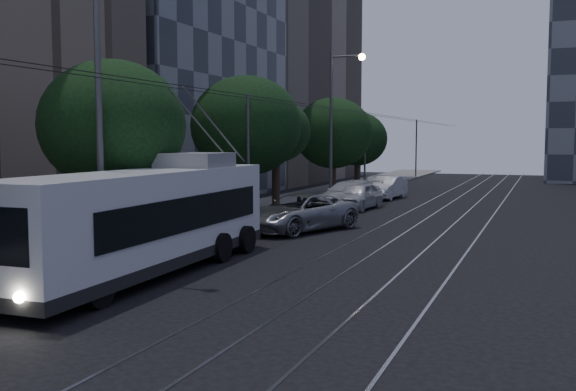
{
  "coord_description": "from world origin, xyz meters",
  "views": [
    {
      "loc": [
        7.23,
        -16.19,
        3.96
      ],
      "look_at": [
        -0.66,
        3.33,
        2.12
      ],
      "focal_mm": 40.0,
      "sensor_mm": 36.0,
      "label": 1
    }
  ],
  "objects_px": {
    "car_white_a": "(358,196)",
    "car_white_d": "(376,184)",
    "trolleybus": "(149,219)",
    "streetlamp_far": "(337,111)",
    "car_white_c": "(386,188)",
    "streetlamp_near": "(109,53)",
    "pickup_silver": "(299,213)",
    "car_white_b": "(348,195)"
  },
  "relations": [
    {
      "from": "trolleybus",
      "to": "car_white_d",
      "type": "height_order",
      "value": "trolleybus"
    },
    {
      "from": "car_white_a",
      "to": "streetlamp_far",
      "type": "bearing_deg",
      "value": 126.15
    },
    {
      "from": "pickup_silver",
      "to": "car_white_c",
      "type": "bearing_deg",
      "value": 111.12
    },
    {
      "from": "streetlamp_near",
      "to": "streetlamp_far",
      "type": "distance_m",
      "value": 23.96
    },
    {
      "from": "car_white_a",
      "to": "car_white_c",
      "type": "distance_m",
      "value": 7.03
    },
    {
      "from": "streetlamp_far",
      "to": "car_white_c",
      "type": "bearing_deg",
      "value": 42.89
    },
    {
      "from": "car_white_c",
      "to": "streetlamp_far",
      "type": "relative_size",
      "value": 0.47
    },
    {
      "from": "streetlamp_near",
      "to": "car_white_c",
      "type": "bearing_deg",
      "value": 85.51
    },
    {
      "from": "car_white_a",
      "to": "pickup_silver",
      "type": "bearing_deg",
      "value": -84.57
    },
    {
      "from": "car_white_a",
      "to": "streetlamp_near",
      "type": "relative_size",
      "value": 0.42
    },
    {
      "from": "trolleybus",
      "to": "car_white_a",
      "type": "bearing_deg",
      "value": 85.44
    },
    {
      "from": "pickup_silver",
      "to": "car_white_b",
      "type": "height_order",
      "value": "pickup_silver"
    },
    {
      "from": "car_white_b",
      "to": "car_white_a",
      "type": "bearing_deg",
      "value": -23.83
    },
    {
      "from": "car_white_a",
      "to": "car_white_c",
      "type": "relative_size",
      "value": 1.0
    },
    {
      "from": "car_white_c",
      "to": "streetlamp_near",
      "type": "distance_m",
      "value": 27.14
    },
    {
      "from": "pickup_silver",
      "to": "streetlamp_far",
      "type": "relative_size",
      "value": 0.6
    },
    {
      "from": "trolleybus",
      "to": "streetlamp_near",
      "type": "bearing_deg",
      "value": -174.61
    },
    {
      "from": "pickup_silver",
      "to": "car_white_b",
      "type": "bearing_deg",
      "value": 115.31
    },
    {
      "from": "trolleybus",
      "to": "streetlamp_near",
      "type": "height_order",
      "value": "streetlamp_near"
    },
    {
      "from": "pickup_silver",
      "to": "car_white_c",
      "type": "xyz_separation_m",
      "value": [
        0.0,
        16.37,
        -0.05
      ]
    },
    {
      "from": "car_white_a",
      "to": "car_white_d",
      "type": "xyz_separation_m",
      "value": [
        -1.6,
        10.65,
        -0.06
      ]
    },
    {
      "from": "car_white_b",
      "to": "streetlamp_far",
      "type": "height_order",
      "value": "streetlamp_far"
    },
    {
      "from": "trolleybus",
      "to": "car_white_d",
      "type": "xyz_separation_m",
      "value": [
        -0.69,
        29.91,
        -0.91
      ]
    },
    {
      "from": "trolleybus",
      "to": "streetlamp_far",
      "type": "bearing_deg",
      "value": 92.42
    },
    {
      "from": "trolleybus",
      "to": "car_white_a",
      "type": "distance_m",
      "value": 19.31
    },
    {
      "from": "trolleybus",
      "to": "streetlamp_near",
      "type": "distance_m",
      "value": 4.99
    },
    {
      "from": "trolleybus",
      "to": "car_white_d",
      "type": "distance_m",
      "value": 29.94
    },
    {
      "from": "car_white_a",
      "to": "streetlamp_near",
      "type": "distance_m",
      "value": 20.34
    },
    {
      "from": "streetlamp_near",
      "to": "trolleybus",
      "type": "bearing_deg",
      "value": 7.25
    },
    {
      "from": "car_white_a",
      "to": "streetlamp_near",
      "type": "xyz_separation_m",
      "value": [
        -2.08,
        -19.42,
        5.7
      ]
    },
    {
      "from": "trolleybus",
      "to": "streetlamp_near",
      "type": "relative_size",
      "value": 1.1
    },
    {
      "from": "car_white_b",
      "to": "car_white_c",
      "type": "relative_size",
      "value": 1.17
    },
    {
      "from": "car_white_c",
      "to": "streetlamp_near",
      "type": "bearing_deg",
      "value": -89.35
    },
    {
      "from": "car_white_a",
      "to": "car_white_d",
      "type": "bearing_deg",
      "value": 103.98
    },
    {
      "from": "trolleybus",
      "to": "pickup_silver",
      "type": "bearing_deg",
      "value": 82.91
    },
    {
      "from": "car_white_b",
      "to": "streetlamp_near",
      "type": "xyz_separation_m",
      "value": [
        -1.35,
        -19.98,
        5.71
      ]
    },
    {
      "from": "car_white_a",
      "to": "streetlamp_far",
      "type": "distance_m",
      "value": 7.29
    },
    {
      "from": "car_white_b",
      "to": "car_white_d",
      "type": "height_order",
      "value": "car_white_b"
    },
    {
      "from": "trolleybus",
      "to": "car_white_d",
      "type": "relative_size",
      "value": 2.84
    },
    {
      "from": "car_white_b",
      "to": "car_white_c",
      "type": "bearing_deg",
      "value": 97.52
    },
    {
      "from": "car_white_a",
      "to": "car_white_d",
      "type": "height_order",
      "value": "car_white_a"
    },
    {
      "from": "streetlamp_near",
      "to": "car_white_a",
      "type": "bearing_deg",
      "value": 83.9
    }
  ]
}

